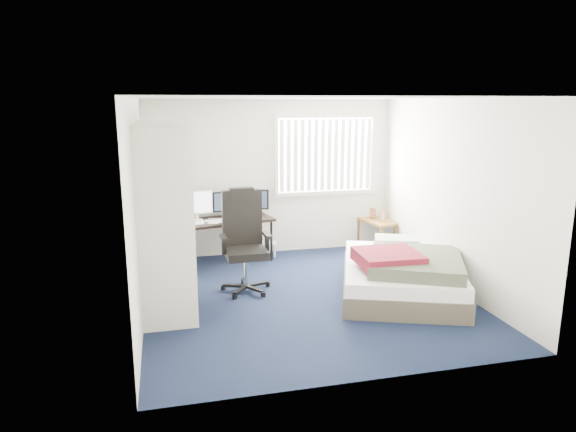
{
  "coord_description": "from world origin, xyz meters",
  "views": [
    {
      "loc": [
        -1.69,
        -6.0,
        2.45
      ],
      "look_at": [
        -0.13,
        0.4,
        0.98
      ],
      "focal_mm": 32.0,
      "sensor_mm": 36.0,
      "label": 1
    }
  ],
  "objects_px": {
    "office_chair": "(245,251)",
    "bed": "(402,273)",
    "nightstand": "(377,224)",
    "desk": "(227,216)"
  },
  "relations": [
    {
      "from": "desk",
      "to": "nightstand",
      "type": "height_order",
      "value": "desk"
    },
    {
      "from": "desk",
      "to": "bed",
      "type": "relative_size",
      "value": 0.63
    },
    {
      "from": "office_chair",
      "to": "nightstand",
      "type": "xyz_separation_m",
      "value": [
        2.46,
        1.35,
        -0.07
      ]
    },
    {
      "from": "desk",
      "to": "nightstand",
      "type": "relative_size",
      "value": 1.85
    },
    {
      "from": "office_chair",
      "to": "bed",
      "type": "bearing_deg",
      "value": -18.72
    },
    {
      "from": "nightstand",
      "to": "bed",
      "type": "relative_size",
      "value": 0.34
    },
    {
      "from": "desk",
      "to": "bed",
      "type": "height_order",
      "value": "desk"
    },
    {
      "from": "desk",
      "to": "office_chair",
      "type": "height_order",
      "value": "office_chair"
    },
    {
      "from": "office_chair",
      "to": "bed",
      "type": "height_order",
      "value": "office_chair"
    },
    {
      "from": "office_chair",
      "to": "nightstand",
      "type": "distance_m",
      "value": 2.8
    }
  ]
}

